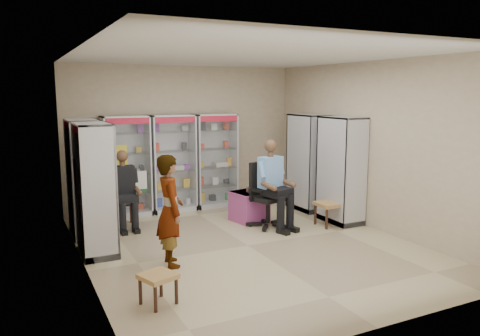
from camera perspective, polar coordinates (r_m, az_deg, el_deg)
name	(u,v)px	position (r m, az deg, el deg)	size (l,w,h in m)	color
floor	(248,246)	(7.66, 0.95, -9.43)	(6.00, 6.00, 0.00)	tan
room_shell	(248,124)	(7.27, 0.99, 5.44)	(5.02, 6.02, 3.01)	#C1A88F
cabinet_back_left	(127,166)	(9.51, -13.67, 0.19)	(0.90, 0.50, 2.00)	#ACAFB4
cabinet_back_mid	(173,163)	(9.76, -8.22, 0.57)	(0.90, 0.50, 2.00)	#ADAFB4
cabinet_back_right	(215,160)	(10.09, -3.08, 0.93)	(0.90, 0.50, 2.00)	#A7A9AE
cabinet_right_far	(308,162)	(9.88, 8.25, 0.68)	(0.50, 0.90, 2.00)	#ACAEB4
cabinet_right_near	(341,170)	(9.01, 12.20, -0.25)	(0.50, 0.90, 2.00)	#9FA0A5
cabinet_left_far	(84,178)	(8.45, -18.43, -1.13)	(0.50, 0.90, 2.00)	#A0A2A7
cabinet_left_near	(95,189)	(7.38, -17.24, -2.51)	(0.50, 0.90, 2.00)	#B7B9BF
wooden_chair	(123,201)	(8.86, -14.08, -3.97)	(0.42, 0.42, 0.94)	black
seated_customer	(123,191)	(8.77, -14.06, -2.77)	(0.44, 0.60, 1.34)	black
office_chair	(268,195)	(8.59, 3.44, -3.28)	(0.65, 0.65, 1.19)	black
seated_shopkeeper	(270,187)	(8.51, 3.62, -2.27)	(0.50, 0.69, 1.51)	#619ABF
pink_trunk	(249,206)	(9.01, 1.14, -4.68)	(0.59, 0.57, 0.57)	#9E3F72
tea_glass	(248,189)	(8.91, 0.99, -2.60)	(0.07, 0.07, 0.11)	#5E2C08
woven_stool_a	(329,214)	(8.86, 10.77, -5.53)	(0.44, 0.44, 0.44)	#AC7C48
woven_stool_b	(158,289)	(5.69, -9.93, -14.32)	(0.37, 0.37, 0.37)	olive
standing_man	(170,211)	(6.69, -8.53, -5.15)	(0.58, 0.38, 1.60)	gray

